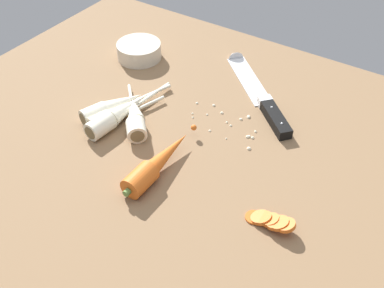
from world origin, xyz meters
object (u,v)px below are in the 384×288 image
Objects in this scene: parsnip_mid_right at (134,117)px; parsnip_mid_left at (116,116)px; parsnip_front at (118,114)px; parsnip_back at (113,107)px; carrot_slice_stack at (270,221)px; whole_carrot at (157,163)px; prep_bowl at (139,50)px; chefs_knife at (255,88)px.

parsnip_mid_left is at bearing -153.68° from parsnip_mid_right.
parsnip_back is at bearing 149.65° from parsnip_front.
parsnip_back is 42.24cm from carrot_slice_stack.
parsnip_front is 0.57cm from parsnip_mid_left.
parsnip_mid_left is 2.06× the size of carrot_slice_stack.
parsnip_mid_right is at bearing 144.86° from whole_carrot.
prep_bowl is at bearing 114.18° from parsnip_back.
parsnip_front is 1.33× the size of parsnip_mid_left.
carrot_slice_stack is at bearing -12.00° from parsnip_back.
parsnip_back is (-6.00, 0.32, -0.00)cm from parsnip_mid_right.
parsnip_back is (-21.49, -24.37, 1.33)cm from chefs_knife.
parsnip_front and parsnip_mid_right have the same top height.
whole_carrot is at bearing -179.85° from carrot_slice_stack.
whole_carrot is (-3.38, -33.21, 1.45)cm from chefs_knife.
parsnip_mid_right is 36.32cm from carrot_slice_stack.
parsnip_front is 1.12× the size of parsnip_back.
parsnip_back is at bearing 140.92° from parsnip_mid_left.
parsnip_mid_right is at bearing -3.06° from parsnip_back.
chefs_knife is 3.18× the size of carrot_slice_stack.
chefs_knife is at bearing 53.73° from parsnip_front.
whole_carrot is at bearing -23.56° from parsnip_mid_left.
parsnip_front is (-18.97, -25.85, 1.33)cm from chefs_knife.
chefs_knife is 1.30× the size of parsnip_back.
carrot_slice_stack reaches higher than chefs_knife.
parsnip_mid_left reaches higher than carrot_slice_stack.
parsnip_mid_right is at bearing -54.19° from prep_bowl.
parsnip_mid_right is (-15.49, -24.69, 1.33)cm from chefs_knife.
carrot_slice_stack is at bearing -9.85° from parsnip_mid_left.
parsnip_mid_right reaches higher than carrot_slice_stack.
parsnip_back and prep_bowl have the same top height.
parsnip_back reaches higher than chefs_knife.
whole_carrot is 2.02× the size of prep_bowl.
whole_carrot is 1.03× the size of parsnip_back.
chefs_knife is 1.16× the size of parsnip_front.
whole_carrot is 17.24cm from parsnip_front.
parsnip_mid_left is 3.89cm from parsnip_mid_right.
prep_bowl is (-9.51, 21.19, 0.17)cm from parsnip_back.
prep_bowl is (-15.51, 21.51, 0.17)cm from parsnip_mid_right.
prep_bowl is (-27.62, 30.03, 0.05)cm from whole_carrot.
parsnip_mid_left is at bearing -125.70° from chefs_knife.
prep_bowl is at bearing 149.48° from carrot_slice_stack.
chefs_knife is 1.54× the size of parsnip_mid_left.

